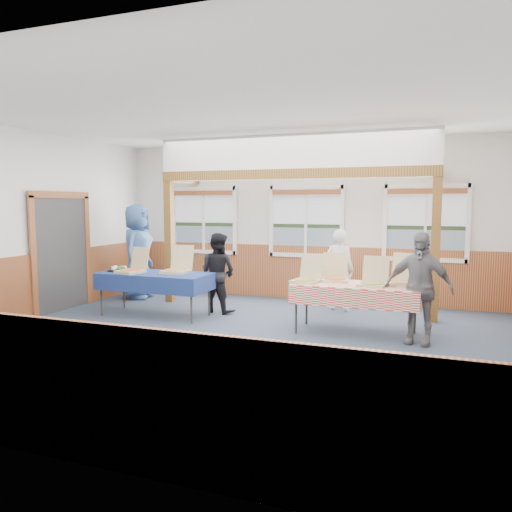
% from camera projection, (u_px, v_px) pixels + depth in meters
% --- Properties ---
extents(floor, '(8.00, 8.00, 0.00)m').
position_uv_depth(floor, '(243.00, 343.00, 7.06)').
color(floor, '#283642').
rests_on(floor, ground).
extents(ceiling, '(8.00, 8.00, 0.00)m').
position_uv_depth(ceiling, '(243.00, 111.00, 6.72)').
color(ceiling, white).
rests_on(ceiling, wall_back).
extents(wall_back, '(8.00, 0.00, 8.00)m').
position_uv_depth(wall_back, '(307.00, 221.00, 10.16)').
color(wall_back, silver).
rests_on(wall_back, floor).
extents(wall_front, '(8.00, 0.00, 8.00)m').
position_uv_depth(wall_front, '(65.00, 253.00, 3.63)').
color(wall_front, silver).
rests_on(wall_front, floor).
extents(wall_left, '(0.00, 8.00, 8.00)m').
position_uv_depth(wall_left, '(19.00, 225.00, 8.27)').
color(wall_left, silver).
rests_on(wall_left, floor).
extents(wainscot_back, '(7.98, 0.05, 1.10)m').
position_uv_depth(wainscot_back, '(306.00, 273.00, 10.24)').
color(wainscot_back, brown).
rests_on(wainscot_back, floor).
extents(wainscot_front, '(7.98, 0.05, 1.10)m').
position_uv_depth(wainscot_front, '(73.00, 391.00, 3.76)').
color(wainscot_front, brown).
rests_on(wainscot_front, floor).
extents(wainscot_left, '(0.05, 6.98, 1.10)m').
position_uv_depth(wainscot_left, '(24.00, 288.00, 8.37)').
color(wainscot_left, brown).
rests_on(wainscot_left, floor).
extents(cased_opening, '(0.06, 1.30, 2.10)m').
position_uv_depth(cased_opening, '(61.00, 253.00, 9.15)').
color(cased_opening, '#313131').
rests_on(cased_opening, wall_left).
extents(window_left, '(1.56, 0.10, 1.46)m').
position_uv_depth(window_left, '(204.00, 217.00, 10.90)').
color(window_left, white).
rests_on(window_left, wall_back).
extents(window_mid, '(1.56, 0.10, 1.46)m').
position_uv_depth(window_mid, '(306.00, 218.00, 10.11)').
color(window_mid, white).
rests_on(window_mid, wall_back).
extents(window_right, '(1.56, 0.10, 1.46)m').
position_uv_depth(window_right, '(426.00, 219.00, 9.32)').
color(window_right, white).
rests_on(window_right, wall_back).
extents(post_left, '(0.15, 0.15, 2.40)m').
position_uv_depth(post_left, '(169.00, 242.00, 9.94)').
color(post_left, '#593813').
rests_on(post_left, floor).
extents(post_right, '(0.15, 0.15, 2.40)m').
position_uv_depth(post_right, '(435.00, 250.00, 8.22)').
color(post_right, '#593813').
rests_on(post_right, floor).
extents(cross_beam, '(5.15, 0.18, 0.18)m').
position_uv_depth(cross_beam, '(290.00, 174.00, 8.94)').
color(cross_beam, '#593813').
rests_on(cross_beam, post_left).
extents(table_left, '(2.11, 1.43, 0.76)m').
position_uv_depth(table_left, '(155.00, 276.00, 8.70)').
color(table_left, '#313131').
rests_on(table_left, floor).
extents(table_right, '(2.01, 1.27, 0.76)m').
position_uv_depth(table_right, '(356.00, 288.00, 7.49)').
color(table_right, '#313131').
rests_on(table_right, floor).
extents(pizza_box_a, '(0.49, 0.56, 0.43)m').
position_uv_depth(pizza_box_a, '(132.00, 269.00, 8.72)').
color(pizza_box_a, '#C4B483').
rests_on(pizza_box_a, table_left).
extents(pizza_box_b, '(0.45, 0.54, 0.47)m').
position_uv_depth(pizza_box_b, '(177.00, 269.00, 8.72)').
color(pizza_box_b, '#C4B483').
rests_on(pizza_box_b, table_left).
extents(pizza_box_c, '(0.47, 0.53, 0.42)m').
position_uv_depth(pizza_box_c, '(307.00, 278.00, 7.64)').
color(pizza_box_c, '#C4B483').
rests_on(pizza_box_c, table_right).
extents(pizza_box_d, '(0.47, 0.54, 0.42)m').
position_uv_depth(pizza_box_d, '(335.00, 277.00, 7.78)').
color(pizza_box_d, '#C4B483').
rests_on(pizza_box_d, table_right).
extents(pizza_box_e, '(0.43, 0.50, 0.42)m').
position_uv_depth(pizza_box_e, '(373.00, 281.00, 7.32)').
color(pizza_box_e, '#C4B483').
rests_on(pizza_box_e, table_right).
extents(pizza_box_f, '(0.50, 0.58, 0.46)m').
position_uv_depth(pizza_box_f, '(402.00, 281.00, 7.39)').
color(pizza_box_f, '#C4B483').
rests_on(pizza_box_f, table_right).
extents(veggie_tray, '(0.39, 0.39, 0.09)m').
position_uv_depth(veggie_tray, '(119.00, 269.00, 8.95)').
color(veggie_tray, black).
rests_on(veggie_tray, table_left).
extents(drink_glass, '(0.07, 0.07, 0.15)m').
position_uv_depth(drink_glass, '(415.00, 285.00, 6.95)').
color(drink_glass, '#AB651C').
rests_on(drink_glass, table_right).
extents(woman_white, '(0.59, 0.43, 1.50)m').
position_uv_depth(woman_white, '(339.00, 270.00, 9.14)').
color(woman_white, silver).
rests_on(woman_white, floor).
extents(woman_black, '(0.80, 0.68, 1.44)m').
position_uv_depth(woman_black, '(218.00, 273.00, 9.00)').
color(woman_black, black).
rests_on(woman_black, floor).
extents(man_blue, '(0.80, 1.06, 1.95)m').
position_uv_depth(man_blue, '(137.00, 251.00, 10.31)').
color(man_blue, '#3C6197').
rests_on(man_blue, floor).
extents(person_grey, '(0.98, 0.54, 1.58)m').
position_uv_depth(person_grey, '(419.00, 288.00, 6.95)').
color(person_grey, slate).
rests_on(person_grey, floor).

